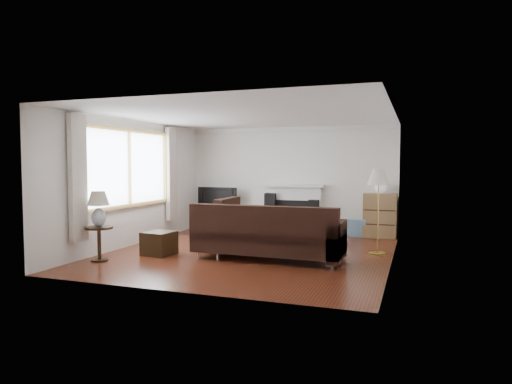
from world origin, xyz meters
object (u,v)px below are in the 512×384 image
(tv_stand, at_px, (219,220))
(sectional_sofa, at_px, (269,233))
(coffee_table, at_px, (295,234))
(bookshelf, at_px, (380,216))
(side_table, at_px, (99,244))
(floor_lamp, at_px, (378,212))

(tv_stand, relative_size, sectional_sofa, 0.34)
(coffee_table, bearing_deg, tv_stand, 125.25)
(tv_stand, distance_m, bookshelf, 3.87)
(bookshelf, bearing_deg, side_table, -136.38)
(bookshelf, distance_m, coffee_table, 2.19)
(bookshelf, distance_m, floor_lamp, 1.95)
(sectional_sofa, relative_size, coffee_table, 2.41)
(bookshelf, height_order, coffee_table, bookshelf)
(sectional_sofa, bearing_deg, bookshelf, 61.29)
(bookshelf, relative_size, coffee_table, 0.86)
(side_table, bearing_deg, sectional_sofa, 22.57)
(side_table, bearing_deg, coffee_table, 42.91)
(tv_stand, relative_size, bookshelf, 0.96)
(tv_stand, relative_size, coffee_table, 0.82)
(coffee_table, bearing_deg, floor_lamp, -35.21)
(sectional_sofa, bearing_deg, coffee_table, 86.63)
(coffee_table, xyz_separation_m, floor_lamp, (1.65, -0.39, 0.55))
(tv_stand, bearing_deg, floor_lamp, -25.51)
(tv_stand, bearing_deg, bookshelf, 0.45)
(coffee_table, height_order, side_table, side_table)
(floor_lamp, distance_m, side_table, 4.89)
(floor_lamp, relative_size, side_table, 2.66)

